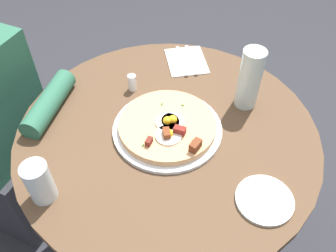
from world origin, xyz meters
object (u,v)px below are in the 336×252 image
breakfast_pizza (169,126)px  fork (182,61)px  pizza_plate (169,129)px  person_seated (1,143)px  salt_shaker (132,83)px  bread_plate (264,200)px  knife (191,60)px  dining_table (167,165)px  water_glass (39,182)px  water_bottle (250,79)px

breakfast_pizza → fork: (-0.34, -0.10, -0.02)m
pizza_plate → breakfast_pizza: (0.00, 0.00, 0.02)m
person_seated → salt_shaker: 0.60m
person_seated → fork: person_seated is taller
pizza_plate → bread_plate: (0.13, 0.33, -0.00)m
bread_plate → salt_shaker: size_ratio=2.55×
person_seated → knife: bearing=128.7°
pizza_plate → knife: (-0.36, -0.06, 0.00)m
dining_table → breakfast_pizza: breakfast_pizza is taller
person_seated → breakfast_pizza: 0.72m
person_seated → water_glass: 0.59m
person_seated → water_glass: bearing=63.7°
bread_plate → water_glass: 0.58m
pizza_plate → knife: 0.36m
water_bottle → salt_shaker: 0.39m
person_seated → knife: 0.80m
person_seated → knife: size_ratio=6.31×
dining_table → person_seated: 0.67m
pizza_plate → fork: (-0.34, -0.09, 0.00)m
pizza_plate → water_bottle: size_ratio=1.62×
pizza_plate → fork: pizza_plate is taller
water_glass → water_bottle: size_ratio=0.59×
knife → salt_shaker: 0.26m
bread_plate → salt_shaker: 0.58m
dining_table → bread_plate: (0.13, 0.33, 0.18)m
dining_table → knife: (-0.36, -0.06, 0.19)m
water_glass → bread_plate: bearing=112.1°
knife → salt_shaker: size_ratio=3.02×
dining_table → person_seated: person_seated is taller
breakfast_pizza → person_seated: bearing=-80.0°
person_seated → bread_plate: size_ratio=7.46×
salt_shaker → water_bottle: bearing=103.4°
salt_shaker → person_seated: bearing=-62.3°
fork → knife: same height
bread_plate → knife: (-0.48, -0.39, 0.00)m
bread_plate → water_glass: bearing=-67.9°
dining_table → water_bottle: water_bottle is taller
pizza_plate → dining_table: bearing=-76.9°
breakfast_pizza → water_glass: (0.34, -0.21, 0.04)m
fork → water_glass: size_ratio=1.46×
fork → knife: 0.04m
bread_plate → fork: 0.63m
dining_table → pizza_plate: pizza_plate is taller
knife → salt_shaker: (0.23, -0.13, 0.02)m
fork → water_bottle: (0.12, 0.28, 0.10)m
fork → water_glass: (0.68, -0.11, 0.05)m
pizza_plate → breakfast_pizza: 0.02m
knife → person_seated: bearing=-84.8°
salt_shaker → bread_plate: bearing=64.1°
breakfast_pizza → salt_shaker: (-0.13, -0.19, 0.00)m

